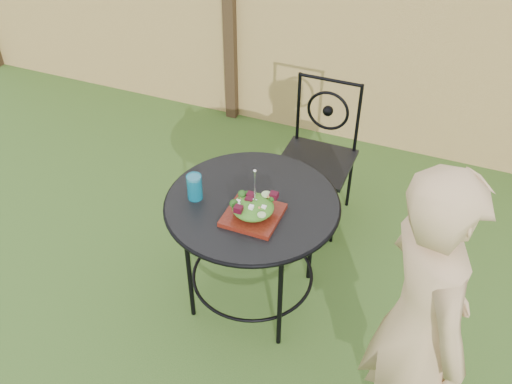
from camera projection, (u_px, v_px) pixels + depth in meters
ground at (290, 354)px, 3.08m from camera, size 60.00×60.00×0.00m
fence at (398, 33)px, 4.06m from camera, size 8.00×0.12×1.90m
patio_table at (252, 221)px, 3.04m from camera, size 0.92×0.92×0.72m
patio_chair at (318, 151)px, 3.69m from camera, size 0.46×0.46×0.95m
diner at (419, 326)px, 2.27m from camera, size 0.62×0.68×1.55m
salad_plate at (253, 215)px, 2.85m from camera, size 0.27×0.27×0.02m
salad at (253, 207)px, 2.82m from camera, size 0.21×0.21×0.08m
fork at (255, 187)px, 2.73m from camera, size 0.01×0.01×0.18m
drinking_glass at (195, 187)px, 2.93m from camera, size 0.08×0.08×0.14m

